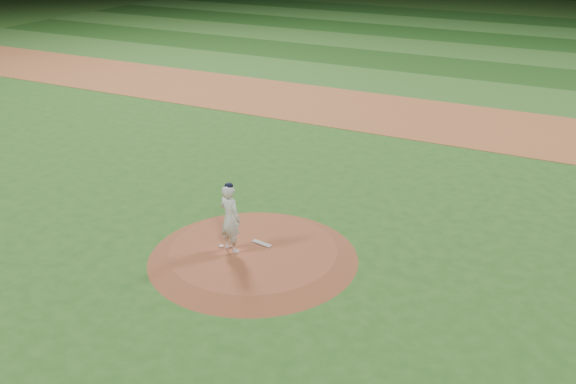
{
  "coord_description": "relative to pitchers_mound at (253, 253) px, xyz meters",
  "views": [
    {
      "loc": [
        7.51,
        -12.68,
        8.38
      ],
      "look_at": [
        0.0,
        2.0,
        1.1
      ],
      "focal_mm": 40.0,
      "sensor_mm": 36.0,
      "label": 1
    }
  ],
  "objects": [
    {
      "name": "outfield_stripe_0",
      "position": [
        0.0,
        19.5,
        -0.12
      ],
      "size": [
        70.0,
        5.0,
        0.02
      ],
      "primitive_type": "cube",
      "color": "#346926",
      "rests_on": "ground"
    },
    {
      "name": "infield_dirt_band",
      "position": [
        0.0,
        14.0,
        -0.12
      ],
      "size": [
        70.0,
        6.0,
        0.02
      ],
      "primitive_type": "cube",
      "color": "#A35D32",
      "rests_on": "ground"
    },
    {
      "name": "outfield_stripe_4",
      "position": [
        0.0,
        39.5,
        -0.12
      ],
      "size": [
        70.0,
        5.0,
        0.02
      ],
      "primitive_type": "cube",
      "color": "#347329",
      "rests_on": "ground"
    },
    {
      "name": "outfield_stripe_3",
      "position": [
        0.0,
        34.5,
        -0.12
      ],
      "size": [
        70.0,
        5.0,
        0.02
      ],
      "primitive_type": "cube",
      "color": "#1C4B18",
      "rests_on": "ground"
    },
    {
      "name": "outfield_stripe_1",
      "position": [
        0.0,
        24.5,
        -0.12
      ],
      "size": [
        70.0,
        5.0,
        0.02
      ],
      "primitive_type": "cube",
      "color": "#1E4B18",
      "rests_on": "ground"
    },
    {
      "name": "outfield_stripe_2",
      "position": [
        0.0,
        29.5,
        -0.12
      ],
      "size": [
        70.0,
        5.0,
        0.02
      ],
      "primitive_type": "cube",
      "color": "#346B26",
      "rests_on": "ground"
    },
    {
      "name": "pitchers_mound",
      "position": [
        0.0,
        0.0,
        0.0
      ],
      "size": [
        5.5,
        5.5,
        0.25
      ],
      "primitive_type": "cone",
      "color": "brown",
      "rests_on": "ground"
    },
    {
      "name": "pitcher_on_mound",
      "position": [
        -0.48,
        -0.3,
        1.06
      ],
      "size": [
        0.77,
        0.61,
        1.91
      ],
      "color": "white",
      "rests_on": "pitchers_mound"
    },
    {
      "name": "pitching_rubber",
      "position": [
        0.06,
        0.36,
        0.14
      ],
      "size": [
        0.59,
        0.24,
        0.03
      ],
      "primitive_type": "cube",
      "rotation": [
        0.0,
        0.0,
        -0.17
      ],
      "color": "beige",
      "rests_on": "pitchers_mound"
    },
    {
      "name": "outfield_stripe_5",
      "position": [
        0.0,
        44.5,
        -0.12
      ],
      "size": [
        70.0,
        5.0,
        0.02
      ],
      "primitive_type": "cube",
      "color": "#1C4D19",
      "rests_on": "ground"
    },
    {
      "name": "rosin_bag",
      "position": [
        -0.81,
        -0.28,
        0.16
      ],
      "size": [
        0.12,
        0.12,
        0.06
      ],
      "primitive_type": "ellipsoid",
      "color": "white",
      "rests_on": "pitchers_mound"
    },
    {
      "name": "ground",
      "position": [
        0.0,
        0.0,
        -0.12
      ],
      "size": [
        120.0,
        120.0,
        0.0
      ],
      "primitive_type": "plane",
      "color": "#2C5E1E",
      "rests_on": "ground"
    }
  ]
}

